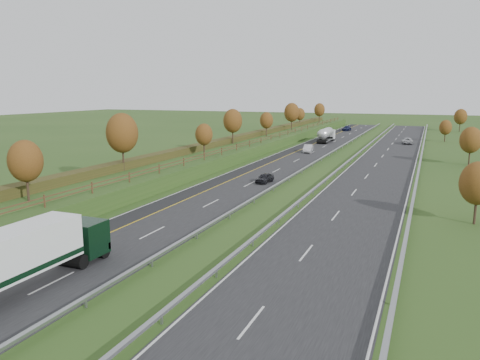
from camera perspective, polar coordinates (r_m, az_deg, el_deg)
The scene contains 19 objects.
ground at distance 80.56m, azimuth 10.77°, elevation 1.69°, with size 400.00×400.00×0.00m, color #2B4A1A.
near_carriageway at distance 87.22m, azimuth 6.28°, elevation 2.51°, with size 10.50×200.00×0.04m, color black.
far_carriageway at distance 84.28m, azimuth 17.13°, elevation 1.81°, with size 10.50×200.00×0.04m, color black.
hard_shoulder at distance 88.31m, azimuth 3.94°, elevation 2.65°, with size 3.00×200.00×0.04m, color black.
lane_markings at distance 85.60m, azimuth 10.38°, elevation 2.26°, with size 26.75×200.00×0.01m.
embankment_left at distance 91.47m, azimuth -1.58°, elevation 3.57°, with size 12.00×200.00×2.00m, color #2B4A1A.
hedge_left at distance 92.11m, azimuth -2.72°, elevation 4.58°, with size 2.20×180.00×1.10m, color #2E3214.
fence_left at distance 89.18m, azimuth 0.97°, elevation 4.50°, with size 0.12×189.06×1.20m.
median_barrier_near at distance 85.78m, azimuth 9.95°, elevation 2.67°, with size 0.32×200.00×0.71m.
median_barrier_far at distance 84.86m, azimuth 13.32°, elevation 2.46°, with size 0.32×200.00×0.71m.
outer_barrier_far at distance 83.91m, azimuth 21.09°, elevation 1.94°, with size 0.32×200.00×0.71m.
trees_left at distance 87.74m, azimuth -2.27°, elevation 6.78°, with size 6.64×164.30×7.66m.
trees_far at distance 112.75m, azimuth 25.40°, elevation 5.55°, with size 8.45×118.60×7.12m.
box_lorry at distance 31.67m, azimuth -26.80°, elevation -8.97°, with size 2.58×16.28×4.06m.
road_tanker at distance 118.92m, azimuth 10.48°, elevation 5.47°, with size 2.40×11.22×3.46m.
car_dark_near at distance 64.49m, azimuth 3.03°, elevation 0.25°, with size 1.51×3.76×1.28m, color black.
car_silver_mid at distance 97.80m, azimuth 8.29°, elevation 3.82°, with size 1.66×4.75×1.57m, color #BBBBC0.
car_small_far at distance 155.06m, azimuth 12.89°, elevation 6.16°, with size 2.10×5.16×1.50m, color #13193C.
car_oncoming at distance 119.80m, azimuth 19.73°, elevation 4.53°, with size 2.42×5.24×1.46m, color silver.
Camera 1 is at (23.55, -23.07, 12.37)m, focal length 35.00 mm.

